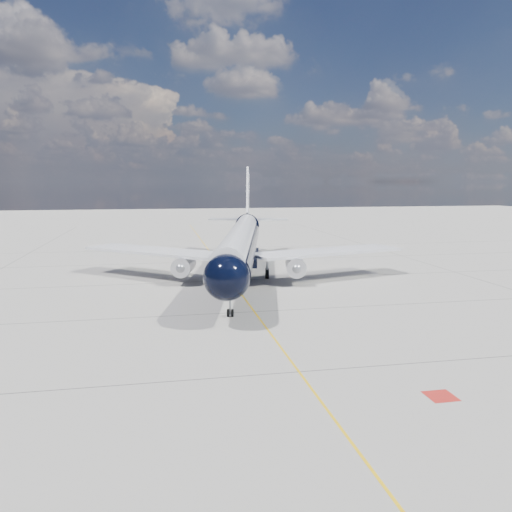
% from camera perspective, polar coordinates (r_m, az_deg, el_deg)
% --- Properties ---
extents(ground, '(320.00, 320.00, 0.00)m').
position_cam_1_polar(ground, '(65.59, -3.48, -1.97)').
color(ground, gray).
rests_on(ground, ground).
extents(taxiway_centerline, '(0.16, 160.00, 0.01)m').
position_cam_1_polar(taxiway_centerline, '(60.73, -2.86, -2.80)').
color(taxiway_centerline, '#DEA80B').
rests_on(taxiway_centerline, ground).
extents(red_marking, '(1.60, 1.60, 0.01)m').
position_cam_1_polar(red_marking, '(30.76, 20.36, -14.78)').
color(red_marking, maroon).
rests_on(red_marking, ground).
extents(main_airliner, '(39.85, 49.18, 14.34)m').
position_cam_1_polar(main_airliner, '(61.55, -1.73, 1.55)').
color(main_airliner, black).
rests_on(main_airliner, ground).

